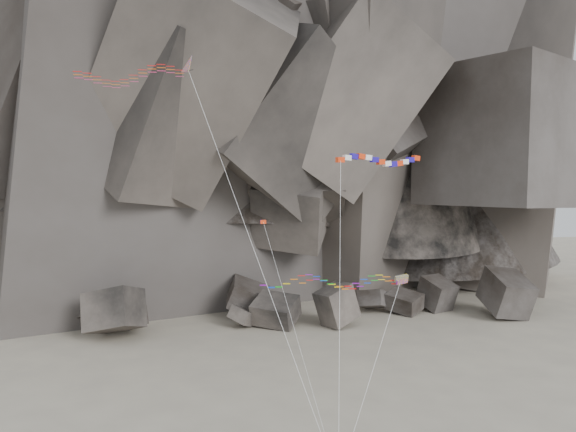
{
  "coord_description": "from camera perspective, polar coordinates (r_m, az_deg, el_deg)",
  "views": [
    {
      "loc": [
        -6.07,
        -44.01,
        21.26
      ],
      "look_at": [
        1.14,
        6.0,
        17.49
      ],
      "focal_mm": 35.0,
      "sensor_mm": 36.0,
      "label": 1
    }
  ],
  "objects": [
    {
      "name": "headland",
      "position": [
        116.04,
        -5.24,
        14.54
      ],
      "size": [
        110.0,
        70.0,
        84.0
      ],
      "primitive_type": null,
      "color": "#595049",
      "rests_on": "ground"
    },
    {
      "name": "boulder_field",
      "position": [
        81.4,
        2.42,
        -9.38
      ],
      "size": [
        65.48,
        16.21,
        7.66
      ],
      "color": "#47423F",
      "rests_on": "ground"
    },
    {
      "name": "delta_kite",
      "position": [
        45.27,
        -16.13,
        13.59
      ],
      "size": [
        18.26,
        11.76,
        28.7
      ],
      "rotation": [
        0.0,
        0.0,
        0.41
      ],
      "color": "red",
      "rests_on": "ground"
    },
    {
      "name": "banner_kite",
      "position": [
        47.31,
        9.29,
        5.46
      ],
      "size": [
        10.28,
        13.6,
        21.19
      ],
      "rotation": [
        0.0,
        0.0,
        0.36
      ],
      "color": "red",
      "rests_on": "ground"
    },
    {
      "name": "parafoil_kite",
      "position": [
        45.12,
        3.95,
        -6.6
      ],
      "size": [
        12.19,
        10.19,
        11.52
      ],
      "rotation": [
        0.0,
        0.0,
        0.23
      ],
      "color": "#DDB70C",
      "rests_on": "ground"
    },
    {
      "name": "pennant_kite",
      "position": [
        42.84,
        -0.89,
        -6.32
      ],
      "size": [
        3.9,
        11.23,
        15.82
      ],
      "rotation": [
        0.0,
        0.0,
        0.3
      ],
      "color": "red",
      "rests_on": "ground"
    }
  ]
}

